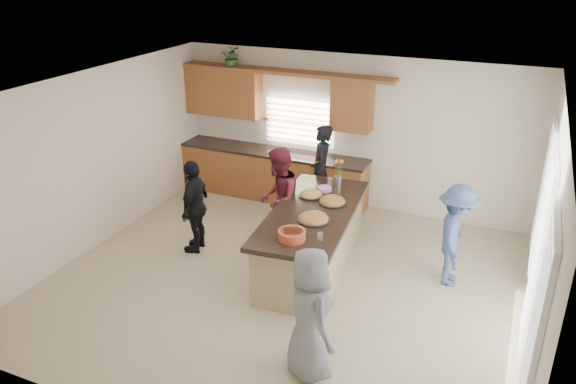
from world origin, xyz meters
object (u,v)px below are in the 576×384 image
at_px(island, 312,241).
at_px(woman_right_back, 456,236).
at_px(woman_left_back, 321,170).
at_px(woman_left_front, 195,206).
at_px(salad_bowl, 292,235).
at_px(woman_left_mid, 279,199).
at_px(woman_right_front, 310,314).

bearing_deg(island, woman_right_back, 6.63).
height_order(woman_left_back, woman_left_front, woman_left_back).
bearing_deg(salad_bowl, woman_right_back, 35.07).
bearing_deg(woman_left_front, salad_bowl, 59.02).
bearing_deg(woman_left_mid, island, 46.37).
xyz_separation_m(salad_bowl, woman_left_front, (-1.96, 0.74, -0.27)).
relative_size(island, woman_right_front, 1.78).
bearing_deg(woman_left_front, woman_right_back, 88.56).
height_order(woman_left_back, woman_right_front, woman_left_back).
bearing_deg(woman_left_mid, salad_bowl, 16.70).
xyz_separation_m(woman_left_back, woman_right_front, (1.36, -4.02, -0.04)).
distance_m(salad_bowl, woman_right_front, 1.43).
height_order(woman_left_front, woman_right_back, same).
bearing_deg(woman_right_front, woman_left_back, -26.23).
bearing_deg(woman_right_back, woman_right_front, 148.86).
relative_size(woman_left_mid, woman_right_front, 1.07).
distance_m(woman_left_front, woman_right_back, 3.93).
height_order(island, salad_bowl, salad_bowl).
height_order(woman_left_front, woman_right_front, woman_right_front).
xyz_separation_m(woman_left_back, woman_left_mid, (-0.16, -1.47, 0.01)).
bearing_deg(woman_left_back, woman_right_back, 39.64).
relative_size(woman_left_back, woman_left_mid, 0.99).
relative_size(island, woman_right_back, 1.85).
height_order(woman_left_back, woman_left_mid, woman_left_mid).
bearing_deg(island, woman_left_front, -179.80).
xyz_separation_m(salad_bowl, woman_right_back, (1.92, 1.35, -0.27)).
xyz_separation_m(salad_bowl, woman_left_back, (-0.63, 2.81, -0.20)).
relative_size(woman_left_front, woman_right_front, 0.96).
relative_size(salad_bowl, woman_right_back, 0.24).
bearing_deg(island, woman_left_back, 101.33).
bearing_deg(woman_right_front, woman_right_back, -69.88).
distance_m(woman_left_back, woman_left_front, 2.46).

